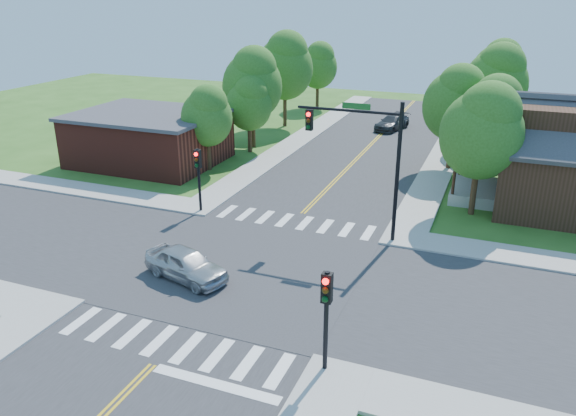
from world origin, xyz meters
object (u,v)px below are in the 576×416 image
at_px(signal_mast_ne, 365,147).
at_px(signal_pole_nw, 198,169).
at_px(car_silver, 186,265).
at_px(car_dgrey, 392,123).
at_px(signal_pole_se, 326,303).

distance_m(signal_mast_ne, signal_pole_nw, 9.76).
distance_m(signal_pole_nw, car_silver, 8.26).
bearing_deg(car_dgrey, car_silver, -79.28).
bearing_deg(signal_pole_nw, signal_pole_se, -45.00).
height_order(signal_pole_se, car_silver, signal_pole_se).
relative_size(signal_pole_se, car_silver, 0.86).
relative_size(signal_mast_ne, signal_pole_nw, 1.89).
distance_m(signal_mast_ne, signal_pole_se, 11.55).
bearing_deg(signal_pole_se, signal_pole_nw, 135.00).
height_order(signal_mast_ne, signal_pole_se, signal_mast_ne).
distance_m(signal_pole_se, car_silver, 8.92).
relative_size(signal_pole_se, signal_pole_nw, 1.00).
bearing_deg(car_silver, signal_pole_se, -101.45).
bearing_deg(car_dgrey, signal_pole_nw, -88.52).
xyz_separation_m(signal_mast_ne, car_dgrey, (-3.41, 24.36, -4.20)).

